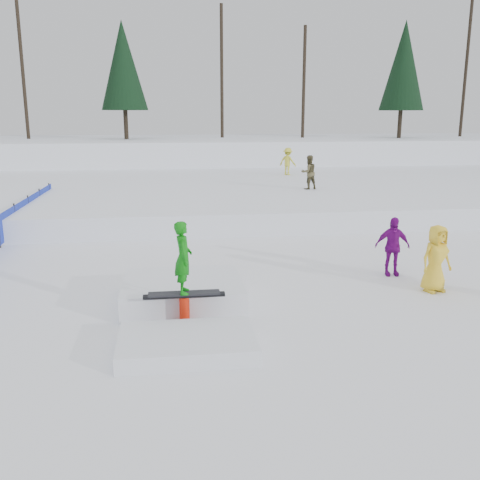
{
  "coord_description": "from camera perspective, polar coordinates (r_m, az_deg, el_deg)",
  "views": [
    {
      "loc": [
        -1.21,
        -10.59,
        4.08
      ],
      "look_at": [
        0.5,
        2.0,
        1.1
      ],
      "focal_mm": 40.0,
      "sensor_mm": 36.0,
      "label": 1
    }
  ],
  "objects": [
    {
      "name": "treeline",
      "position": [
        39.71,
        3.19,
        18.06
      ],
      "size": [
        40.24,
        4.22,
        10.5
      ],
      "color": "black",
      "rests_on": "snow_berm"
    },
    {
      "name": "jib_rail_feature",
      "position": [
        11.23,
        -6.03,
        -6.52
      ],
      "size": [
        2.6,
        4.4,
        2.11
      ],
      "color": "white",
      "rests_on": "ground"
    },
    {
      "name": "spectator_purple",
      "position": [
        14.36,
        15.93,
        -0.65
      ],
      "size": [
        0.94,
        0.48,
        1.54
      ],
      "primitive_type": "imported",
      "rotation": [
        0.0,
        0.0,
        -0.12
      ],
      "color": "#730A7D",
      "rests_on": "ground"
    },
    {
      "name": "walker_olive",
      "position": [
        24.39,
        7.34,
        7.17
      ],
      "size": [
        0.87,
        0.76,
        1.52
      ],
      "primitive_type": "imported",
      "rotation": [
        0.0,
        0.0,
        3.42
      ],
      "color": "brown",
      "rests_on": "snow_midrise"
    },
    {
      "name": "spectator_yellow",
      "position": [
        13.33,
        20.17,
        -1.86
      ],
      "size": [
        0.88,
        0.68,
        1.6
      ],
      "primitive_type": "imported",
      "rotation": [
        0.0,
        0.0,
        0.23
      ],
      "color": "yellow",
      "rests_on": "ground"
    },
    {
      "name": "walker_ygreen",
      "position": [
        30.17,
        5.11,
        8.35
      ],
      "size": [
        1.11,
        1.03,
        1.5
      ],
      "primitive_type": "imported",
      "rotation": [
        0.0,
        0.0,
        2.49
      ],
      "color": "gold",
      "rests_on": "snow_midrise"
    },
    {
      "name": "snow_berm",
      "position": [
        40.71,
        -6.08,
        9.08
      ],
      "size": [
        60.0,
        14.0,
        2.4
      ],
      "primitive_type": "cube",
      "color": "white",
      "rests_on": "ground"
    },
    {
      "name": "snow_midrise",
      "position": [
        26.87,
        -5.09,
        5.29
      ],
      "size": [
        50.0,
        18.0,
        0.8
      ],
      "primitive_type": "cube",
      "color": "white",
      "rests_on": "ground"
    },
    {
      "name": "ground",
      "position": [
        11.42,
        -1.15,
        -7.75
      ],
      "size": [
        120.0,
        120.0,
        0.0
      ],
      "primitive_type": "plane",
      "color": "white"
    }
  ]
}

